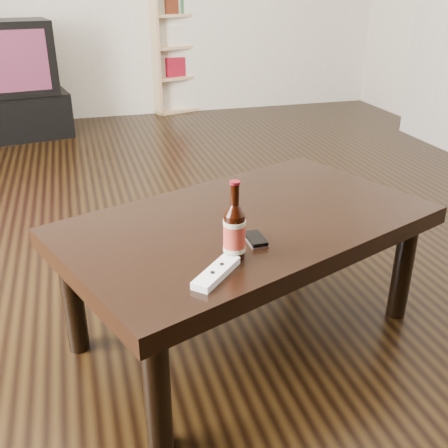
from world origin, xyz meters
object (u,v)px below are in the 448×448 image
object	(u,v)px
tv	(2,58)
bookshelf	(179,43)
tv_stand	(12,116)
phone	(256,240)
beer_bottle	(234,232)
remote	(216,273)
coffee_table	(247,234)

from	to	relation	value
tv	bookshelf	size ratio (longest dim) A/B	0.67
tv_stand	phone	bearing A→B (deg)	-83.60
beer_bottle	phone	xyz separation A→B (m)	(0.09, 0.08, -0.07)
tv	remote	world-z (taller)	tv
tv_stand	bookshelf	xyz separation A→B (m)	(1.51, 0.67, 0.45)
tv_stand	bookshelf	distance (m)	1.71
phone	tv	bearing A→B (deg)	107.03
remote	bookshelf	bearing A→B (deg)	124.23
coffee_table	remote	bearing A→B (deg)	-120.69
tv	beer_bottle	xyz separation A→B (m)	(0.86, -3.22, -0.09)
beer_bottle	remote	xyz separation A→B (m)	(-0.08, -0.08, -0.07)
tv	coffee_table	xyz separation A→B (m)	(0.99, -2.97, -0.23)
coffee_table	beer_bottle	distance (m)	0.31
tv_stand	bookshelf	world-z (taller)	bookshelf
remote	beer_bottle	bearing A→B (deg)	92.79
beer_bottle	phone	size ratio (longest dim) A/B	2.32
beer_bottle	phone	world-z (taller)	beer_bottle
bookshelf	beer_bottle	size ratio (longest dim) A/B	5.21
tv	bookshelf	xyz separation A→B (m)	(1.51, 0.67, -0.00)
remote	coffee_table	bearing A→B (deg)	103.82
tv_stand	coffee_table	xyz separation A→B (m)	(0.99, -2.97, 0.22)
tv_stand	coffee_table	distance (m)	3.14
bookshelf	remote	world-z (taller)	bookshelf
tv_stand	bookshelf	size ratio (longest dim) A/B	0.73
bookshelf	phone	world-z (taller)	bookshelf
tv	remote	size ratio (longest dim) A/B	4.85
phone	bookshelf	bearing A→B (deg)	81.88
tv_stand	tv	distance (m)	0.45
tv	beer_bottle	size ratio (longest dim) A/B	3.48
tv_stand	remote	world-z (taller)	remote
tv	coffee_table	bearing A→B (deg)	-82.07
coffee_table	phone	world-z (taller)	phone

